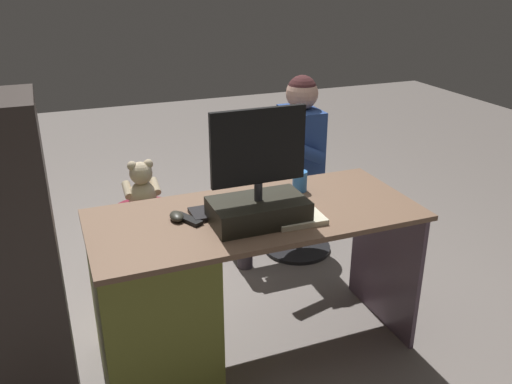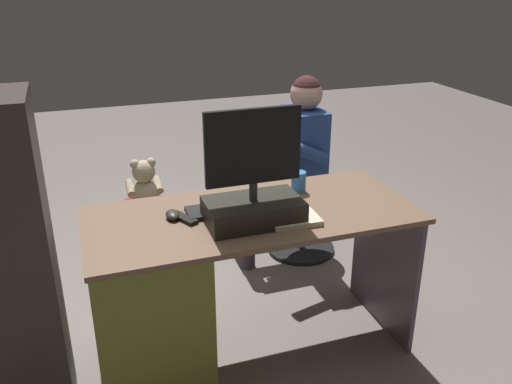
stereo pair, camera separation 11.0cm
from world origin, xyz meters
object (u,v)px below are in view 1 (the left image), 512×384
object	(u,v)px
desk	(174,297)
person	(287,153)
visitor_chair	(298,213)
cup	(300,181)
monitor	(258,195)
office_chair_teddy	(147,238)
teddy_bear	(142,187)
keyboard	(236,208)
computer_mouse	(177,216)
tv_remote	(188,219)

from	to	relation	value
desk	person	size ratio (longest dim) A/B	1.27
visitor_chair	cup	bearing A→B (deg)	63.87
desk	monitor	size ratio (longest dim) A/B	2.96
office_chair_teddy	teddy_bear	bearing A→B (deg)	-90.00
keyboard	computer_mouse	bearing A→B (deg)	-0.05
keyboard	person	bearing A→B (deg)	-127.81
monitor	teddy_bear	world-z (taller)	monitor
office_chair_teddy	teddy_bear	distance (m)	0.33
teddy_bear	person	world-z (taller)	person
computer_mouse	cup	world-z (taller)	cup
computer_mouse	monitor	bearing A→B (deg)	155.70
keyboard	computer_mouse	distance (m)	0.28
keyboard	office_chair_teddy	world-z (taller)	keyboard
computer_mouse	tv_remote	world-z (taller)	computer_mouse
desk	keyboard	xyz separation A→B (m)	(-0.32, -0.06, 0.36)
keyboard	teddy_bear	bearing A→B (deg)	-70.01
monitor	teddy_bear	xyz separation A→B (m)	(0.35, -0.96, -0.27)
keyboard	computer_mouse	size ratio (longest dim) A/B	4.38
monitor	person	size ratio (longest dim) A/B	0.43
tv_remote	teddy_bear	xyz separation A→B (m)	(0.06, -0.84, -0.16)
teddy_bear	desk	bearing A→B (deg)	88.03
tv_remote	visitor_chair	distance (m)	1.36
desk	office_chair_teddy	xyz separation A→B (m)	(-0.03, -0.86, -0.12)
computer_mouse	office_chair_teddy	size ratio (longest dim) A/B	0.20
desk	person	world-z (taller)	person
tv_remote	visitor_chair	xyz separation A→B (m)	(-0.95, -0.84, -0.50)
keyboard	office_chair_teddy	xyz separation A→B (m)	(0.29, -0.80, -0.48)
cup	keyboard	bearing A→B (deg)	15.76
computer_mouse	teddy_bear	size ratio (longest dim) A/B	0.32
visitor_chair	tv_remote	bearing A→B (deg)	41.33
computer_mouse	visitor_chair	size ratio (longest dim) A/B	0.20
tv_remote	office_chair_teddy	xyz separation A→B (m)	(0.06, -0.83, -0.48)
keyboard	person	size ratio (longest dim) A/B	0.35
teddy_bear	person	size ratio (longest dim) A/B	0.25
computer_mouse	office_chair_teddy	world-z (taller)	computer_mouse
desk	computer_mouse	size ratio (longest dim) A/B	15.69
office_chair_teddy	visitor_chair	size ratio (longest dim) A/B	1.00
monitor	office_chair_teddy	bearing A→B (deg)	-69.92
cup	person	size ratio (longest dim) A/B	0.09
keyboard	office_chair_teddy	distance (m)	0.98
tv_remote	person	distance (m)	1.20
person	visitor_chair	bearing A→B (deg)	-179.67
teddy_bear	visitor_chair	distance (m)	1.07
keyboard	cup	xyz separation A→B (m)	(-0.38, -0.11, 0.04)
cup	office_chair_teddy	distance (m)	1.10
keyboard	computer_mouse	xyz separation A→B (m)	(0.28, -0.00, 0.01)
cup	teddy_bear	distance (m)	0.99
desk	keyboard	world-z (taller)	keyboard
computer_mouse	visitor_chair	distance (m)	1.38
teddy_bear	computer_mouse	bearing A→B (deg)	91.25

